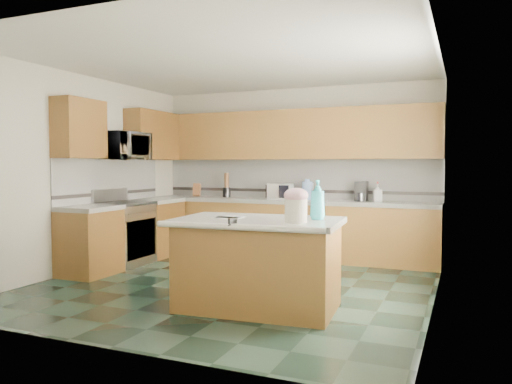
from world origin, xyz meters
The scene contains 52 objects.
floor centered at (0.00, 0.00, 0.00)m, with size 4.60×4.60×0.00m, color black.
ceiling centered at (0.00, 0.00, 2.70)m, with size 4.60×4.60×0.00m, color white.
wall_back centered at (0.00, 2.32, 1.35)m, with size 4.60×0.04×2.70m, color silver.
wall_front centered at (0.00, -2.32, 1.35)m, with size 4.60×0.04×2.70m, color silver.
wall_left centered at (-2.32, 0.00, 1.35)m, with size 0.04×4.60×2.70m, color silver.
wall_right centered at (2.32, 0.00, 1.35)m, with size 0.04×4.60×2.70m, color silver.
back_base_cab centered at (0.00, 2.00, 0.43)m, with size 4.60×0.60×0.86m, color black.
back_countertop centered at (0.00, 2.00, 0.89)m, with size 4.60×0.64×0.06m, color silver.
back_upper_cab centered at (0.00, 2.13, 1.94)m, with size 4.60×0.33×0.78m, color black.
back_backsplash centered at (0.00, 2.29, 1.24)m, with size 4.60×0.02×0.63m, color silver.
back_accent_band centered at (0.00, 2.28, 1.04)m, with size 4.60×0.01×0.05m, color black.
left_base_cab_rear centered at (-2.00, 1.29, 0.43)m, with size 0.60×0.82×0.86m, color black.
left_counter_rear centered at (-2.00, 1.29, 0.89)m, with size 0.64×0.82×0.06m, color silver.
left_base_cab_front centered at (-2.00, -0.24, 0.43)m, with size 0.60×0.72×0.86m, color black.
left_counter_front centered at (-2.00, -0.24, 0.89)m, with size 0.64×0.72×0.06m, color silver.
left_backsplash centered at (-2.29, 0.55, 1.24)m, with size 0.02×2.30×0.63m, color silver.
left_accent_band centered at (-2.28, 0.55, 1.04)m, with size 0.01×2.30×0.05m, color black.
left_upper_cab_rear centered at (-2.13, 1.42, 1.94)m, with size 0.33×1.09×0.78m, color black.
left_upper_cab_front centered at (-2.13, -0.24, 1.94)m, with size 0.33×0.72×0.78m, color black.
range_body centered at (-2.00, 0.50, 0.44)m, with size 0.60×0.76×0.88m, color #B7B7BC.
range_oven_door centered at (-1.71, 0.50, 0.40)m, with size 0.02×0.68×0.55m, color black.
range_cooktop centered at (-2.00, 0.50, 0.90)m, with size 0.62×0.78×0.04m, color black.
range_handle centered at (-1.68, 0.50, 0.78)m, with size 0.02×0.02×0.66m, color #B7B7BC.
range_backguard centered at (-2.26, 0.50, 1.02)m, with size 0.06×0.76×0.18m, color #B7B7BC.
microwave centered at (-2.00, 0.50, 1.73)m, with size 0.73×0.50×0.41m, color #B7B7BC.
island_base centered at (0.66, -0.81, 0.43)m, with size 1.54×0.88×0.86m, color black.
island_top centered at (0.66, -0.81, 0.89)m, with size 1.64×0.98×0.06m, color silver.
island_bullnose centered at (0.66, -1.30, 0.89)m, with size 0.06×0.06×1.64m, color silver.
treat_jar centered at (1.12, -0.98, 1.03)m, with size 0.21×0.21×0.22m, color silver.
treat_jar_lid centered at (1.12, -0.98, 1.18)m, with size 0.23×0.23×0.14m, color #DA9BB0.
treat_jar_knob centered at (1.12, -0.98, 1.22)m, with size 0.03×0.03×0.08m, color tan.
treat_jar_knob_end_l centered at (1.08, -0.98, 1.22)m, with size 0.04×0.04×0.04m, color tan.
treat_jar_knob_end_r centered at (1.16, -0.98, 1.22)m, with size 0.04×0.04×0.04m, color tan.
soap_bottle_island centered at (1.24, -0.66, 1.12)m, with size 0.15×0.15×0.39m, color teal.
paper_sheet_a centered at (0.34, -0.81, 0.92)m, with size 0.29×0.22×0.00m, color white.
paper_sheet_b centered at (0.32, -0.86, 0.92)m, with size 0.25×0.19×0.00m, color white.
clamp_body centered at (0.60, -1.28, 0.93)m, with size 0.03×0.09×0.08m, color black.
clamp_handle centered at (0.60, -1.33, 0.91)m, with size 0.01×0.01×0.06m, color black.
knife_block centered at (-1.67, 2.05, 1.03)m, with size 0.12×0.10×0.22m, color #472814.
utensil_crock centered at (-1.12, 2.08, 1.00)m, with size 0.13×0.13×0.16m, color black.
utensil_bundle centered at (-1.12, 2.08, 1.21)m, with size 0.08×0.08×0.24m, color #472814.
toaster_oven centered at (-0.15, 2.05, 1.04)m, with size 0.42×0.29×0.25m, color #B7B7BC.
toaster_oven_door centered at (-0.15, 1.91, 1.04)m, with size 0.38×0.01×0.21m, color black.
paper_towel centered at (0.33, 2.10, 1.05)m, with size 0.11×0.11×0.26m, color white.
paper_towel_base centered at (0.33, 2.10, 0.93)m, with size 0.17×0.17×0.01m, color #B7B7BC.
water_jug centered at (0.30, 2.06, 1.06)m, with size 0.17×0.17×0.28m, color #6C8EC8.
water_jug_neck centered at (0.30, 2.06, 1.22)m, with size 0.08×0.08×0.04m, color #6C8EC8.
coffee_maker centered at (1.14, 2.08, 1.07)m, with size 0.17×0.19×0.29m, color black.
coffee_carafe centered at (1.14, 2.04, 0.98)m, with size 0.12×0.12×0.12m, color black.
soap_bottle_back centered at (1.38, 2.05, 1.05)m, with size 0.12×0.12×0.26m, color white.
soap_back_cap centered at (1.38, 2.05, 1.20)m, with size 0.02×0.02×0.03m, color red.
window_light_proxy centered at (2.29, -0.20, 1.50)m, with size 0.02×1.40×1.10m, color white.
Camera 1 is at (2.59, -5.43, 1.46)m, focal length 35.00 mm.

